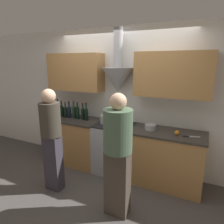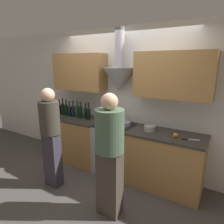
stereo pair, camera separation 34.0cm
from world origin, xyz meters
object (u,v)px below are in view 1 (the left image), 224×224
wine_bottle_4 (69,111)px  wine_bottle_0 (54,109)px  stock_pot (107,119)px  stove_range (114,148)px  wine_bottle_1 (58,109)px  wine_bottle_7 (83,113)px  mixing_bowl (123,123)px  wine_bottle_2 (62,110)px  wine_bottle_8 (86,113)px  saucepan (150,127)px  orange_fruit (177,133)px  person_foreground_right (118,151)px  wine_bottle_6 (78,112)px  person_foreground_left (51,136)px  wine_bottle_3 (66,111)px  wine_bottle_5 (74,111)px

wine_bottle_4 → wine_bottle_0: bearing=179.2°
wine_bottle_4 → stock_pot: size_ratio=1.22×
stove_range → wine_bottle_1: 1.42m
wine_bottle_7 → mixing_bowl: wine_bottle_7 is taller
stove_range → stock_pot: (-0.15, 0.02, 0.53)m
wine_bottle_2 → wine_bottle_8: (0.60, -0.02, 0.00)m
saucepan → wine_bottle_1: bearing=179.0°
stock_pot → orange_fruit: (1.23, -0.10, -0.04)m
mixing_bowl → stove_range: bearing=-167.2°
wine_bottle_8 → person_foreground_right: (1.09, -0.98, -0.15)m
wine_bottle_1 → wine_bottle_8: (0.70, -0.02, -0.01)m
stove_range → wine_bottle_6: wine_bottle_6 is taller
wine_bottle_6 → stove_range: bearing=-1.0°
person_foreground_left → wine_bottle_8: bearing=87.2°
wine_bottle_4 → person_foreground_right: 1.79m
stove_range → wine_bottle_2: bearing=178.6°
wine_bottle_0 → wine_bottle_4: wine_bottle_4 is taller
wine_bottle_0 → person_foreground_left: size_ratio=0.20×
wine_bottle_2 → wine_bottle_3: 0.11m
stock_pot → saucepan: bearing=-1.8°
wine_bottle_4 → wine_bottle_2: bearing=177.3°
wine_bottle_4 → wine_bottle_7: wine_bottle_4 is taller
wine_bottle_3 → wine_bottle_4: wine_bottle_4 is taller
wine_bottle_0 → wine_bottle_5: size_ratio=0.92×
mixing_bowl → wine_bottle_5: bearing=179.9°
wine_bottle_6 → wine_bottle_7: bearing=11.8°
wine_bottle_2 → wine_bottle_6: bearing=-2.1°
wine_bottle_0 → saucepan: bearing=-0.8°
stove_range → mixing_bowl: mixing_bowl is taller
wine_bottle_2 → person_foreground_right: person_foreground_right is taller
wine_bottle_3 → saucepan: (1.74, -0.01, -0.08)m
wine_bottle_0 → orange_fruit: bearing=-2.4°
wine_bottle_0 → wine_bottle_2: size_ratio=0.97×
stock_pot → wine_bottle_3: bearing=-179.3°
wine_bottle_5 → mixing_bowl: wine_bottle_5 is taller
wine_bottle_1 → stock_pot: wine_bottle_1 is taller
wine_bottle_8 → saucepan: wine_bottle_8 is taller
wine_bottle_6 → stock_pot: bearing=0.7°
wine_bottle_2 → orange_fruit: size_ratio=4.64×
wine_bottle_2 → mixing_bowl: 1.35m
wine_bottle_1 → person_foreground_right: bearing=-29.2°
wine_bottle_3 → wine_bottle_5: (0.19, 0.03, 0.02)m
wine_bottle_3 → wine_bottle_5: wine_bottle_5 is taller
wine_bottle_7 → saucepan: bearing=-1.7°
wine_bottle_7 → wine_bottle_8: wine_bottle_8 is taller
mixing_bowl → saucepan: bearing=-4.3°
wine_bottle_7 → stock_pot: wine_bottle_7 is taller
stove_range → wine_bottle_8: size_ratio=2.69×
saucepan → wine_bottle_7: bearing=178.3°
wine_bottle_3 → person_foreground_right: (1.58, -0.98, -0.14)m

